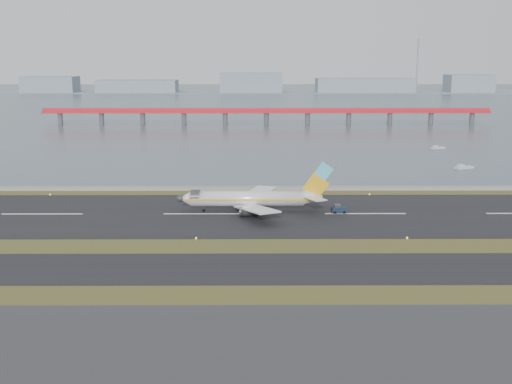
{
  "coord_description": "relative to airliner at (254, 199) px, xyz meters",
  "views": [
    {
      "loc": [
        12.14,
        -124.04,
        37.64
      ],
      "look_at": [
        12.84,
        22.0,
        7.26
      ],
      "focal_mm": 45.0,
      "sensor_mm": 36.0,
      "label": 1
    }
  ],
  "objects": [
    {
      "name": "ground",
      "position": [
        -12.27,
        -32.13,
        -3.46
      ],
      "size": [
        1000.0,
        1000.0,
        0.0
      ],
      "primitive_type": "plane",
      "color": "#3A4418",
      "rests_on": "ground"
    },
    {
      "name": "taxiway_strip",
      "position": [
        -12.27,
        -44.13,
        -3.41
      ],
      "size": [
        1000.0,
        18.0,
        0.1
      ],
      "primitive_type": "cube",
      "color": "black",
      "rests_on": "ground"
    },
    {
      "name": "runway_strip",
      "position": [
        -12.27,
        -2.13,
        -3.41
      ],
      "size": [
        1000.0,
        45.0,
        0.1
      ],
      "primitive_type": "cube",
      "color": "black",
      "rests_on": "ground"
    },
    {
      "name": "seawall",
      "position": [
        -12.27,
        27.87,
        -2.96
      ],
      "size": [
        1000.0,
        2.5,
        1.0
      ],
      "primitive_type": "cube",
      "color": "gray",
      "rests_on": "ground"
    },
    {
      "name": "bay_water",
      "position": [
        -12.27,
        427.87,
        -3.46
      ],
      "size": [
        1400.0,
        800.0,
        1.3
      ],
      "primitive_type": "cube",
      "color": "#414F5D",
      "rests_on": "ground"
    },
    {
      "name": "red_pier",
      "position": [
        7.73,
        217.87,
        3.82
      ],
      "size": [
        260.0,
        5.0,
        10.2
      ],
      "color": "red",
      "rests_on": "ground"
    },
    {
      "name": "far_shoreline",
      "position": [
        1.35,
        587.87,
        2.61
      ],
      "size": [
        1400.0,
        80.0,
        60.5
      ],
      "color": "gray",
      "rests_on": "ground"
    },
    {
      "name": "airliner",
      "position": [
        0.0,
        0.0,
        0.0
      ],
      "size": [
        38.52,
        32.89,
        12.8
      ],
      "color": "white",
      "rests_on": "ground"
    },
    {
      "name": "pushback_tug",
      "position": [
        21.13,
        -1.34,
        -2.36
      ],
      "size": [
        3.64,
        2.28,
        2.26
      ],
      "rotation": [
        0.0,
        0.0,
        0.06
      ],
      "color": "#132034",
      "rests_on": "ground"
    },
    {
      "name": "workboat_near",
      "position": [
        73.5,
        64.46,
        -2.91
      ],
      "size": [
        7.44,
        4.96,
        1.74
      ],
      "rotation": [
        0.0,
        0.0,
        0.42
      ],
      "color": "#BCBCC0",
      "rests_on": "ground"
    },
    {
      "name": "workboat_far",
      "position": [
        78.7,
        114.87,
        -2.95
      ],
      "size": [
        6.94,
        4.72,
        1.62
      ],
      "rotation": [
        0.0,
        0.0,
        0.44
      ],
      "color": "#BCBCC0",
      "rests_on": "ground"
    }
  ]
}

